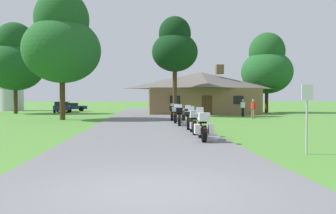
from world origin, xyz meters
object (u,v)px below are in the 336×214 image
at_px(motorcycle_silver_nearest_to_camera, 203,127).
at_px(parked_navy_sedan_far_left, 72,107).
at_px(motorcycle_red_fifth_in_row, 176,115).
at_px(metal_signpost_roadside, 307,110).
at_px(motorcycle_orange_third_in_row, 188,119).
at_px(motorcycle_green_second_in_row, 193,122).
at_px(bystander_white_shirt_near_lodge, 243,107).
at_px(tree_by_lodge_front, 175,47).
at_px(motorcycle_blue_fourth_in_row, 180,117).
at_px(bystander_red_shirt_beside_signpost, 253,108).
at_px(metal_silo_distant, 11,85).
at_px(parked_navy_suv_far_left, 63,106).
at_px(tree_right_of_lodge, 267,66).
at_px(tree_left_far, 15,60).
at_px(motorcycle_red_farthest_in_row, 172,113).
at_px(tree_left_near, 62,41).

height_order(motorcycle_silver_nearest_to_camera, parked_navy_sedan_far_left, motorcycle_silver_nearest_to_camera).
bearing_deg(parked_navy_sedan_far_left, motorcycle_red_fifth_in_row, -167.21).
bearing_deg(metal_signpost_roadside, motorcycle_orange_third_in_row, 106.71).
xyz_separation_m(motorcycle_green_second_in_row, parked_navy_sedan_far_left, (-12.59, 32.80, 0.02)).
distance_m(bystander_white_shirt_near_lodge, tree_by_lodge_front, 8.97).
bearing_deg(motorcycle_blue_fourth_in_row, motorcycle_green_second_in_row, -82.18).
distance_m(motorcycle_blue_fourth_in_row, parked_navy_sedan_far_left, 30.37).
relative_size(motorcycle_silver_nearest_to_camera, metal_signpost_roadside, 0.97).
relative_size(bystander_red_shirt_beside_signpost, metal_silo_distant, 0.22).
xyz_separation_m(motorcycle_blue_fourth_in_row, parked_navy_suv_far_left, (-12.74, 23.58, 0.17)).
bearing_deg(parked_navy_sedan_far_left, motorcycle_green_second_in_row, -172.53).
distance_m(bystander_white_shirt_near_lodge, metal_signpost_roadside, 22.91).
bearing_deg(tree_right_of_lodge, motorcycle_green_second_in_row, -117.08).
xyz_separation_m(motorcycle_blue_fourth_in_row, tree_right_of_lodge, (13.42, 20.91, 5.33)).
height_order(bystander_white_shirt_near_lodge, tree_left_far, tree_left_far).
bearing_deg(motorcycle_red_farthest_in_row, parked_navy_suv_far_left, 130.99).
height_order(motorcycle_green_second_in_row, metal_silo_distant, metal_silo_distant).
height_order(bystander_white_shirt_near_lodge, parked_navy_suv_far_left, bystander_white_shirt_near_lodge).
bearing_deg(motorcycle_red_fifth_in_row, motorcycle_green_second_in_row, -80.80).
height_order(motorcycle_blue_fourth_in_row, bystander_red_shirt_beside_signpost, bystander_red_shirt_beside_signpost).
height_order(motorcycle_green_second_in_row, tree_by_lodge_front, tree_by_lodge_front).
distance_m(motorcycle_silver_nearest_to_camera, tree_right_of_lodge, 32.15).
bearing_deg(motorcycle_green_second_in_row, parked_navy_sedan_far_left, 113.05).
height_order(motorcycle_silver_nearest_to_camera, motorcycle_red_farthest_in_row, same).
xyz_separation_m(tree_left_far, parked_navy_suv_far_left, (4.59, 3.64, -5.60)).
bearing_deg(motorcycle_blue_fourth_in_row, motorcycle_silver_nearest_to_camera, -82.85).
height_order(motorcycle_blue_fourth_in_row, tree_by_lodge_front, tree_by_lodge_front).
bearing_deg(motorcycle_red_farthest_in_row, motorcycle_orange_third_in_row, -82.23).
distance_m(parked_navy_suv_far_left, parked_navy_sedan_far_left, 4.11).
relative_size(tree_right_of_lodge, parked_navy_suv_far_left, 2.12).
distance_m(motorcycle_blue_fourth_in_row, metal_silo_distant, 38.33).
relative_size(motorcycle_orange_third_in_row, metal_signpost_roadside, 0.97).
bearing_deg(motorcycle_blue_fourth_in_row, motorcycle_red_fifth_in_row, 96.79).
distance_m(motorcycle_silver_nearest_to_camera, motorcycle_green_second_in_row, 2.72).
height_order(motorcycle_silver_nearest_to_camera, metal_signpost_roadside, metal_signpost_roadside).
bearing_deg(tree_right_of_lodge, metal_silo_distant, 163.95).
height_order(tree_by_lodge_front, parked_navy_sedan_far_left, tree_by_lodge_front).
bearing_deg(tree_left_far, parked_navy_sedan_far_left, 57.95).
distance_m(metal_signpost_roadside, tree_left_far, 37.19).
distance_m(metal_signpost_roadside, parked_navy_suv_far_left, 37.85).
bearing_deg(metal_signpost_roadside, tree_by_lodge_front, 94.55).
bearing_deg(bystander_red_shirt_beside_signpost, parked_navy_suv_far_left, 23.13).
bearing_deg(tree_left_near, metal_silo_distant, 119.01).
bearing_deg(motorcycle_blue_fourth_in_row, bystander_red_shirt_beside_signpost, 53.56).
relative_size(motorcycle_green_second_in_row, motorcycle_blue_fourth_in_row, 1.00).
bearing_deg(bystander_red_shirt_beside_signpost, motorcycle_red_farthest_in_row, 80.44).
bearing_deg(tree_by_lodge_front, motorcycle_orange_third_in_row, -92.52).
distance_m(motorcycle_orange_third_in_row, motorcycle_red_fifth_in_row, 4.99).
bearing_deg(motorcycle_green_second_in_row, metal_silo_distant, 123.57).
bearing_deg(bystander_red_shirt_beside_signpost, motorcycle_silver_nearest_to_camera, 126.59).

